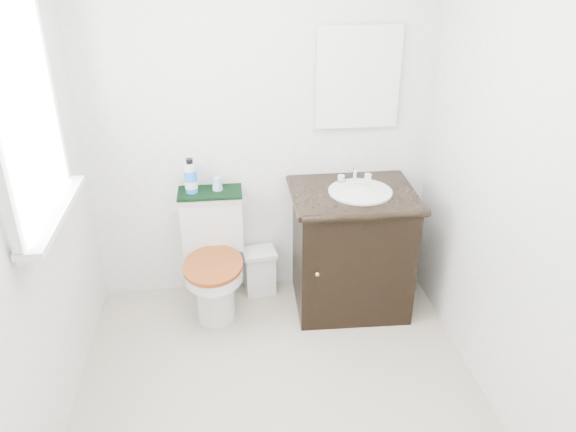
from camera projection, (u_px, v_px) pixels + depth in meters
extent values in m
plane|color=#B0A18D|center=(282.00, 407.00, 2.96)|extent=(2.40, 2.40, 0.00)
plane|color=silver|center=(260.00, 120.00, 3.48)|extent=(2.40, 0.00, 2.40)
plane|color=silver|center=(333.00, 410.00, 1.35)|extent=(2.40, 0.00, 2.40)
plane|color=silver|center=(15.00, 214.00, 2.30)|extent=(0.00, 2.40, 2.40)
plane|color=silver|center=(522.00, 189.00, 2.53)|extent=(0.00, 2.40, 2.40)
cube|color=white|center=(23.00, 114.00, 2.37)|extent=(0.02, 0.70, 0.90)
cube|color=silver|center=(358.00, 78.00, 3.41)|extent=(0.50, 0.02, 0.60)
cylinder|color=silver|center=(215.00, 293.00, 3.56)|extent=(0.24, 0.24, 0.38)
cube|color=silver|center=(215.00, 272.00, 3.79)|extent=(0.24, 0.28, 0.38)
cube|color=silver|center=(212.00, 223.00, 3.64)|extent=(0.39, 0.18, 0.36)
cube|color=silver|center=(210.00, 196.00, 3.55)|extent=(0.41, 0.20, 0.03)
cylinder|color=silver|center=(214.00, 272.00, 3.45)|extent=(0.36, 0.36, 0.08)
cylinder|color=brown|center=(213.00, 265.00, 3.42)|extent=(0.40, 0.40, 0.03)
cube|color=black|center=(351.00, 251.00, 3.64)|extent=(0.72, 0.62, 0.78)
cube|color=black|center=(354.00, 194.00, 3.46)|extent=(0.76, 0.66, 0.04)
cylinder|color=silver|center=(360.00, 192.00, 3.42)|extent=(0.39, 0.39, 0.01)
ellipsoid|color=silver|center=(360.00, 200.00, 3.45)|extent=(0.34, 0.34, 0.17)
cylinder|color=silver|center=(355.00, 175.00, 3.55)|extent=(0.02, 0.02, 0.10)
cube|color=silver|center=(260.00, 273.00, 3.86)|extent=(0.22, 0.18, 0.29)
cube|color=silver|center=(259.00, 253.00, 3.79)|extent=(0.24, 0.20, 0.03)
cube|color=black|center=(210.00, 192.00, 3.54)|extent=(0.40, 0.22, 0.02)
cylinder|color=blue|center=(191.00, 181.00, 3.50)|extent=(0.08, 0.08, 0.14)
cylinder|color=silver|center=(190.00, 167.00, 3.45)|extent=(0.08, 0.08, 0.05)
cylinder|color=black|center=(189.00, 161.00, 3.44)|extent=(0.04, 0.04, 0.03)
cone|color=#84ACD8|center=(217.00, 184.00, 3.54)|extent=(0.07, 0.07, 0.08)
ellipsoid|color=#18736B|center=(341.00, 182.00, 3.55)|extent=(0.07, 0.05, 0.02)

